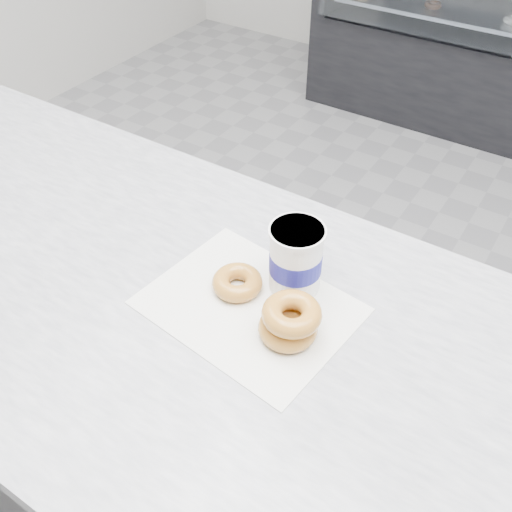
{
  "coord_description": "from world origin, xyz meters",
  "views": [
    {
      "loc": [
        0.28,
        -1.09,
        1.62
      ],
      "look_at": [
        -0.11,
        -0.48,
        0.96
      ],
      "focal_mm": 40.0,
      "sensor_mm": 36.0,
      "label": 1
    }
  ],
  "objects_px": {
    "counter": "(271,484)",
    "donut_stack": "(290,321)",
    "donut_single": "(237,282)",
    "coffee_cup": "(296,258)"
  },
  "relations": [
    {
      "from": "counter",
      "to": "donut_single",
      "type": "xyz_separation_m",
      "value": [
        -0.13,
        0.08,
        0.47
      ]
    },
    {
      "from": "counter",
      "to": "donut_single",
      "type": "height_order",
      "value": "donut_single"
    },
    {
      "from": "counter",
      "to": "coffee_cup",
      "type": "height_order",
      "value": "coffee_cup"
    },
    {
      "from": "counter",
      "to": "coffee_cup",
      "type": "relative_size",
      "value": 23.81
    },
    {
      "from": "counter",
      "to": "donut_single",
      "type": "bearing_deg",
      "value": 148.48
    },
    {
      "from": "counter",
      "to": "coffee_cup",
      "type": "bearing_deg",
      "value": 109.42
    },
    {
      "from": "donut_single",
      "to": "coffee_cup",
      "type": "relative_size",
      "value": 0.69
    },
    {
      "from": "counter",
      "to": "donut_stack",
      "type": "bearing_deg",
      "value": 89.45
    },
    {
      "from": "donut_stack",
      "to": "donut_single",
      "type": "bearing_deg",
      "value": 162.29
    },
    {
      "from": "counter",
      "to": "donut_stack",
      "type": "distance_m",
      "value": 0.48
    }
  ]
}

